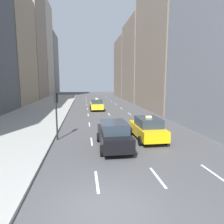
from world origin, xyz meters
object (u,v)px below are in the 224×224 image
Objects in this scene: traffic_light_pole at (56,108)px; taxi_second at (147,128)px; sedan_black_near at (114,135)px; taxi_lead at (97,105)px.

taxi_second is at bearing -8.44° from traffic_light_pole.
traffic_light_pole is (-6.75, 1.00, 1.53)m from taxi_second.
taxi_second is 3.20m from sedan_black_near.
traffic_light_pole reaches higher than sedan_black_near.
taxi_lead is 17.80m from sedan_black_near.
traffic_light_pole is (-3.95, 2.55, 1.49)m from sedan_black_near.
traffic_light_pole is at bearing -104.52° from taxi_lead.
traffic_light_pole is (-3.95, -15.25, 1.53)m from taxi_lead.
taxi_second is 1.22× the size of traffic_light_pole.
taxi_second reaches higher than sedan_black_near.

